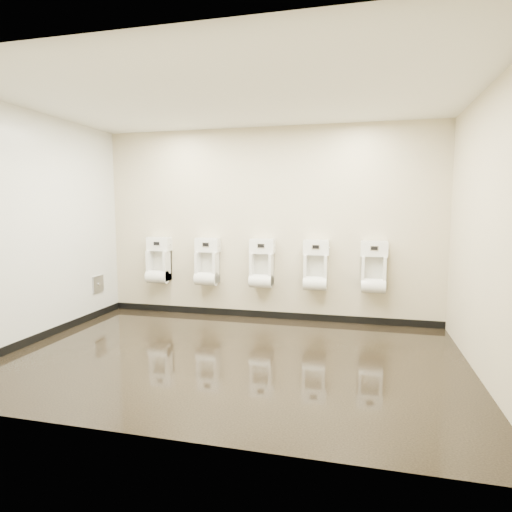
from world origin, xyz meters
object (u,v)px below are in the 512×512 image
(access_panel, at_px, (98,284))
(urinal_3, at_px, (316,269))
(urinal_4, at_px, (374,271))
(urinal_1, at_px, (207,265))
(urinal_0, at_px, (159,264))
(urinal_2, at_px, (262,267))

(access_panel, distance_m, urinal_3, 3.26)
(urinal_3, bearing_deg, urinal_4, 0.00)
(urinal_1, distance_m, urinal_4, 2.42)
(urinal_0, distance_m, urinal_1, 0.80)
(urinal_1, relative_size, urinal_3, 1.00)
(urinal_4, bearing_deg, urinal_3, 180.00)
(urinal_2, height_order, urinal_4, same)
(urinal_0, relative_size, urinal_2, 1.00)
(urinal_0, bearing_deg, urinal_1, 0.00)
(access_panel, xyz_separation_m, urinal_1, (1.59, 0.43, 0.28))
(urinal_0, bearing_deg, urinal_3, 0.00)
(urinal_4, bearing_deg, urinal_0, 180.00)
(urinal_3, xyz_separation_m, urinal_4, (0.79, 0.00, 0.00))
(urinal_3, bearing_deg, urinal_2, 180.00)
(access_panel, distance_m, urinal_2, 2.49)
(urinal_4, bearing_deg, urinal_1, 180.00)
(access_panel, xyz_separation_m, urinal_2, (2.44, 0.43, 0.28))
(urinal_3, bearing_deg, access_panel, -172.45)
(urinal_1, height_order, urinal_2, same)
(urinal_2, xyz_separation_m, urinal_3, (0.79, 0.00, 0.00))
(urinal_0, xyz_separation_m, urinal_4, (3.22, 0.00, 0.00))
(urinal_0, xyz_separation_m, urinal_3, (2.43, 0.00, 0.00))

